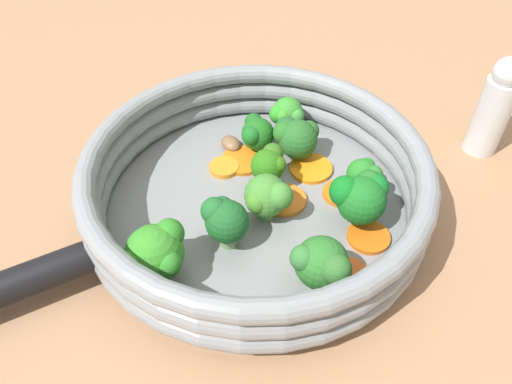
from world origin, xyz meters
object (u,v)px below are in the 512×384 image
Objects in this scene: broccoli_floret_5 at (361,196)px; broccoli_floret_6 at (225,219)px; broccoli_floret_0 at (287,114)px; broccoli_floret_2 at (268,164)px; carrot_slice_4 at (224,167)px; carrot_slice_6 at (340,193)px; carrot_slice_5 at (285,200)px; broccoli_floret_7 at (257,133)px; broccoli_floret_9 at (296,136)px; salt_shaker at (495,107)px; broccoli_floret_4 at (364,174)px; skillet at (256,208)px; carrot_slice_0 at (368,237)px; carrot_slice_2 at (349,275)px; broccoli_floret_1 at (322,264)px; mushroom_piece_0 at (231,144)px; carrot_slice_1 at (311,168)px; broccoli_floret_8 at (155,253)px; carrot_slice_3 at (243,160)px; broccoli_floret_3 at (267,197)px.

broccoli_floret_5 reaches higher than broccoli_floret_6.
broccoli_floret_0 is 0.94× the size of broccoli_floret_2.
carrot_slice_4 is 0.88× the size of carrot_slice_6.
broccoli_floret_7 is (-0.06, -0.06, 0.02)m from carrot_slice_5.
broccoli_floret_9 is at bearing 173.64° from broccoli_floret_2.
carrot_slice_6 is 0.74× the size of broccoli_floret_9.
salt_shaker is at bearing 139.89° from carrot_slice_5.
broccoli_floret_2 is 1.07× the size of broccoli_floret_4.
broccoli_floret_6 reaches higher than skillet.
carrot_slice_0 is 0.05m from carrot_slice_2.
carrot_slice_6 is (-0.03, 0.04, -0.00)m from carrot_slice_5.
broccoli_floret_9 is (-0.07, -0.10, 0.02)m from carrot_slice_0.
broccoli_floret_1 is (0.11, 0.02, 0.03)m from carrot_slice_6.
broccoli_floret_0 reaches higher than broccoli_floret_7.
broccoli_floret_5 is 0.11m from broccoli_floret_9.
mushroom_piece_0 reaches higher than carrot_slice_6.
salt_shaker is (-0.17, 0.23, 0.04)m from carrot_slice_4.
salt_shaker reaches higher than broccoli_floret_7.
mushroom_piece_0 is at bearing -119.15° from carrot_slice_5.
carrot_slice_4 is 0.14m from broccoli_floret_4.
carrot_slice_1 is 1.11× the size of broccoli_floret_7.
carrot_slice_2 is at bearing 58.62° from mushroom_piece_0.
broccoli_floret_9 is at bearing -124.47° from broccoli_floret_5.
broccoli_floret_4 is 0.20m from broccoli_floret_8.
broccoli_floret_6 is at bearing -95.70° from broccoli_floret_1.
broccoli_floret_9 is (-0.13, 0.01, -0.00)m from broccoli_floret_6.
carrot_slice_3 is (-0.04, -0.15, 0.00)m from carrot_slice_0.
broccoli_floret_0 is at bearing -140.46° from carrot_slice_2.
carrot_slice_5 is at bearing -123.54° from carrot_slice_2.
carrot_slice_5 and carrot_slice_6 have the same top height.
broccoli_floret_5 is (-0.06, -0.01, 0.03)m from carrot_slice_2.
broccoli_floret_2 reaches higher than carrot_slice_3.
broccoli_floret_8 is at bearing 6.63° from carrot_slice_4.
broccoli_floret_7 is 0.85× the size of broccoli_floret_9.
salt_shaker reaches higher than broccoli_floret_8.
broccoli_floret_1 is 1.07× the size of broccoli_floret_6.
carrot_slice_6 is at bearing -169.59° from broccoli_floret_1.
broccoli_floret_2 is 0.40× the size of salt_shaker.
broccoli_floret_6 reaches higher than broccoli_floret_9.
broccoli_floret_1 is at bearing 54.30° from broccoli_floret_3.
broccoli_floret_2 is at bearing 166.10° from broccoli_floret_8.
broccoli_floret_5 is 0.20m from salt_shaker.
broccoli_floret_5 is (0.05, 0.06, 0.03)m from carrot_slice_1.
broccoli_floret_2 is (-0.01, -0.02, 0.03)m from carrot_slice_5.
skillet is 5.25× the size of broccoli_floret_8.
carrot_slice_4 is 0.65× the size of broccoli_floret_3.
broccoli_floret_4 is (-0.01, 0.12, 0.02)m from carrot_slice_3.
skillet is at bearing 44.65° from mushroom_piece_0.
carrot_slice_6 is 0.19m from salt_shaker.
broccoli_floret_4 is at bearing 82.76° from broccoli_floret_7.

